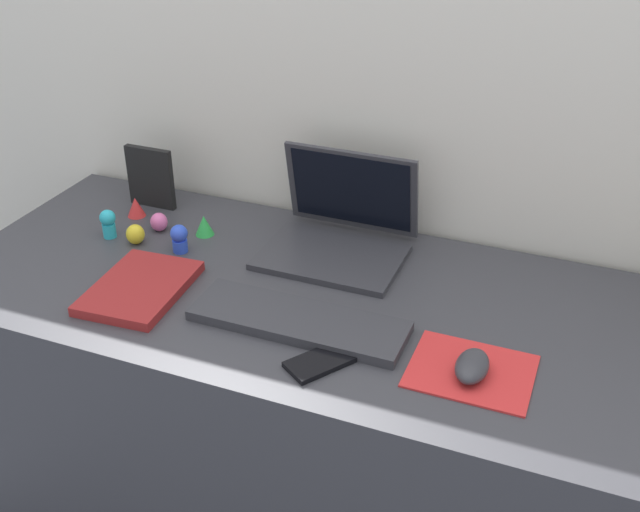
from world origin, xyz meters
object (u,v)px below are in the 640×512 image
mouse (472,366)px  toy_figurine_yellow (135,234)px  cell_phone (322,361)px  toy_figurine_blue (179,238)px  keyboard (299,321)px  toy_figurine_green (204,225)px  toy_figurine_pink (159,222)px  toy_figurine_cyan (108,223)px  notebook_pad (140,288)px  toy_figurine_red (136,207)px  picture_frame (150,177)px  laptop (340,227)px

mouse → toy_figurine_yellow: 0.81m
cell_phone → toy_figurine_blue: size_ratio=2.01×
keyboard → cell_phone: (0.08, -0.09, -0.01)m
cell_phone → toy_figurine_green: bearing=175.1°
toy_figurine_pink → toy_figurine_cyan: bearing=-142.1°
notebook_pad → toy_figurine_blue: size_ratio=3.77×
cell_phone → notebook_pad: notebook_pad is taller
mouse → toy_figurine_red: 0.92m
mouse → picture_frame: size_ratio=0.64×
laptop → toy_figurine_yellow: 0.46m
toy_figurine_blue → notebook_pad: bearing=-86.5°
keyboard → toy_figurine_cyan: bearing=163.3°
picture_frame → toy_figurine_pink: bearing=-51.6°
toy_figurine_green → toy_figurine_blue: 0.09m
mouse → cell_phone: mouse is taller
toy_figurine_red → toy_figurine_green: size_ratio=1.01×
laptop → keyboard: bearing=-84.1°
laptop → toy_figurine_cyan: laptop is taller
cell_phone → toy_figurine_green: toy_figurine_green is taller
toy_figurine_cyan → picture_frame: bearing=88.7°
keyboard → toy_figurine_green: toy_figurine_green is taller
toy_figurine_yellow → toy_figurine_blue: toy_figurine_blue is taller
notebook_pad → keyboard: bearing=-1.6°
toy_figurine_pink → toy_figurine_red: toy_figurine_red is taller
cell_phone → toy_figurine_pink: toy_figurine_pink is taller
toy_figurine_pink → toy_figurine_yellow: size_ratio=0.96×
keyboard → toy_figurine_blue: (-0.35, 0.16, 0.02)m
cell_phone → toy_figurine_cyan: toy_figurine_cyan is taller
laptop → cell_phone: (0.12, -0.39, -0.05)m
toy_figurine_yellow → cell_phone: bearing=-24.4°
cell_phone → laptop: bearing=140.1°
keyboard → mouse: size_ratio=4.27×
toy_figurine_yellow → toy_figurine_red: 0.14m
toy_figurine_pink → toy_figurine_green: size_ratio=0.92×
mouse → toy_figurine_pink: bearing=161.7°
toy_figurine_yellow → toy_figurine_green: (0.12, 0.09, 0.00)m
toy_figurine_yellow → toy_figurine_blue: size_ratio=0.71×
picture_frame → toy_figurine_pink: picture_frame is taller
toy_figurine_pink → toy_figurine_blue: 0.12m
toy_figurine_cyan → toy_figurine_red: bearing=91.6°
laptop → toy_figurine_pink: bearing=-169.6°
toy_figurine_yellow → toy_figurine_red: toy_figurine_red is taller
mouse → toy_figurine_blue: (-0.68, 0.19, 0.01)m
toy_figurine_blue → toy_figurine_yellow: bearing=-177.3°
toy_figurine_pink → toy_figurine_cyan: 0.11m
toy_figurine_yellow → mouse: bearing=-13.1°
toy_figurine_green → laptop: bearing=10.0°
toy_figurine_yellow → toy_figurine_blue: (0.11, 0.01, 0.01)m
mouse → toy_figurine_yellow: toy_figurine_yellow is taller
toy_figurine_red → notebook_pad: bearing=-55.4°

